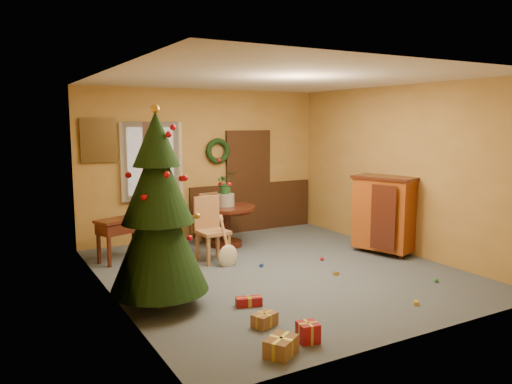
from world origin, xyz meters
TOP-DOWN VIEW (x-y plane):
  - room_envelope at (0.21, 2.70)m, footprint 5.50×5.50m
  - dining_table at (-0.02, 1.77)m, footprint 1.09×1.09m
  - urn at (-0.02, 1.77)m, footprint 0.31×0.31m
  - centerpiece_plant at (-0.02, 1.77)m, footprint 0.37×0.32m
  - chair_near at (-0.67, 1.03)m, footprint 0.49×0.49m
  - chair_far at (-0.15, 2.42)m, footprint 0.46×0.46m
  - guitar at (-0.56, 0.60)m, footprint 0.48×0.59m
  - plant_stand at (-0.95, 2.13)m, footprint 0.34×0.34m
  - stand_plant at (-0.95, 2.13)m, footprint 0.24×0.21m
  - christmas_tree at (-2.07, -0.57)m, footprint 1.20×1.20m
  - writing_desk at (-1.95, 1.71)m, footprint 0.90×0.66m
  - sideboard at (2.15, -0.02)m, footprint 0.86×1.17m
  - gift_a at (-1.45, -2.40)m, footprint 0.41×0.38m
  - gift_b at (-1.05, -2.29)m, footprint 0.24×0.24m
  - gift_c at (-1.24, -1.72)m, footprint 0.32×0.27m
  - gift_d at (-1.10, -1.09)m, footprint 0.35×0.21m
  - toy_a at (-0.12, 0.30)m, footprint 0.09×0.09m
  - toy_b at (1.68, -1.60)m, footprint 0.06×0.06m
  - toy_c at (0.74, -2.09)m, footprint 0.09×0.09m
  - toy_d at (0.93, 0.11)m, footprint 0.06×0.06m
  - toy_e at (0.63, -0.64)m, footprint 0.08×0.05m

SIDE VIEW (x-z plane):
  - toy_a at x=-0.12m, z-range 0.00..0.05m
  - toy_c at x=0.74m, z-range 0.00..0.05m
  - toy_e at x=0.63m, z-range 0.00..0.05m
  - toy_b at x=1.68m, z-range 0.00..0.06m
  - toy_d at x=0.93m, z-range 0.00..0.06m
  - gift_d at x=-1.10m, z-range 0.00..0.11m
  - gift_c at x=-1.24m, z-range 0.00..0.15m
  - gift_a at x=-1.45m, z-range 0.00..0.18m
  - gift_b at x=-1.05m, z-range 0.00..0.21m
  - guitar at x=-0.56m, z-range 0.01..0.77m
  - chair_far at x=-0.15m, z-range 0.03..0.97m
  - dining_table at x=-0.02m, z-range 0.15..0.90m
  - writing_desk at x=-1.95m, z-range 0.18..0.90m
  - plant_stand at x=-0.95m, z-range 0.11..0.99m
  - chair_near at x=-0.67m, z-range 0.04..1.10m
  - sideboard at x=2.15m, z-range 0.05..1.40m
  - urn at x=-0.02m, z-range 0.75..0.98m
  - stand_plant at x=-0.95m, z-range 0.88..1.26m
  - room_envelope at x=0.21m, z-range -1.63..3.87m
  - christmas_tree at x=-2.07m, z-range -0.06..2.42m
  - centerpiece_plant at x=-0.02m, z-range 0.98..1.38m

